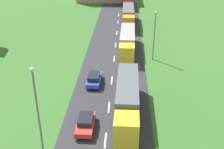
% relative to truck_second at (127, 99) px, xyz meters
% --- Properties ---
extents(truck_second, '(2.66, 12.97, 3.79)m').
position_rel_truck_second_xyz_m(truck_second, '(0.00, 0.00, 0.00)').
color(truck_second, yellow).
rests_on(truck_second, road).
extents(truck_third, '(2.70, 12.65, 3.41)m').
position_rel_truck_second_xyz_m(truck_third, '(-0.01, 19.62, -0.17)').
color(truck_third, yellow).
rests_on(truck_third, road).
extents(truck_fourth, '(2.56, 12.82, 3.68)m').
position_rel_truck_second_xyz_m(truck_fourth, '(0.17, 35.88, -0.04)').
color(truck_fourth, orange).
rests_on(truck_fourth, road).
extents(car_fourth, '(1.85, 4.15, 1.44)m').
position_rel_truck_second_xyz_m(car_fourth, '(-4.45, -2.81, -1.39)').
color(car_fourth, red).
rests_on(car_fourth, road).
extents(car_fifth, '(1.94, 4.42, 1.50)m').
position_rel_truck_second_xyz_m(car_fifth, '(-4.60, 7.42, -1.37)').
color(car_fifth, blue).
rests_on(car_fifth, road).
extents(lamppost_second, '(0.36, 0.36, 9.18)m').
position_rel_truck_second_xyz_m(lamppost_second, '(-8.10, -6.68, 2.86)').
color(lamppost_second, slate).
rests_on(lamppost_second, ground).
extents(lamppost_third, '(0.36, 0.36, 8.14)m').
position_rel_truck_second_xyz_m(lamppost_third, '(4.27, 16.44, 2.34)').
color(lamppost_third, slate).
rests_on(lamppost_third, ground).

